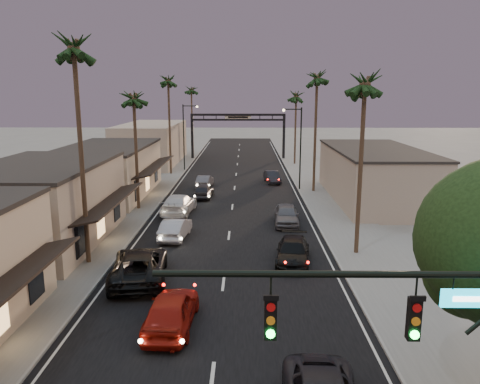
{
  "coord_description": "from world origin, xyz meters",
  "views": [
    {
      "loc": [
        1.23,
        -5.66,
        10.48
      ],
      "look_at": [
        0.78,
        32.01,
        2.5
      ],
      "focal_mm": 35.0,
      "sensor_mm": 36.0,
      "label": 1
    }
  ],
  "objects_px": {
    "palm_lc": "(133,93)",
    "oncoming_silver": "(175,228)",
    "streetlight_right": "(298,142)",
    "palm_rb": "(317,74)",
    "palm_far": "(191,88)",
    "streetlight_left": "(186,132)",
    "curbside_black": "(293,252)",
    "palm_lb": "(73,41)",
    "palm_ld": "(168,77)",
    "oncoming_red": "(171,310)",
    "traffic_signal": "(443,338)",
    "palm_ra": "(365,77)",
    "arch": "(238,125)",
    "palm_rc": "(296,93)",
    "oncoming_pickup": "(139,265)"
  },
  "relations": [
    {
      "from": "arch",
      "to": "streetlight_right",
      "type": "xyz_separation_m",
      "value": [
        6.92,
        -25.0,
        -0.2
      ]
    },
    {
      "from": "palm_rc",
      "to": "streetlight_left",
      "type": "bearing_deg",
      "value": -158.86
    },
    {
      "from": "palm_lb",
      "to": "palm_lc",
      "type": "relative_size",
      "value": 1.25
    },
    {
      "from": "palm_lb",
      "to": "palm_lc",
      "type": "distance_m",
      "value": 14.3
    },
    {
      "from": "curbside_black",
      "to": "palm_rb",
      "type": "bearing_deg",
      "value": 86.01
    },
    {
      "from": "streetlight_left",
      "to": "oncoming_pickup",
      "type": "height_order",
      "value": "streetlight_left"
    },
    {
      "from": "streetlight_left",
      "to": "palm_far",
      "type": "relative_size",
      "value": 0.68
    },
    {
      "from": "traffic_signal",
      "to": "palm_lb",
      "type": "relative_size",
      "value": 0.56
    },
    {
      "from": "palm_ld",
      "to": "palm_far",
      "type": "relative_size",
      "value": 1.08
    },
    {
      "from": "streetlight_right",
      "to": "palm_rb",
      "type": "distance_m",
      "value": 7.35
    },
    {
      "from": "arch",
      "to": "palm_rc",
      "type": "height_order",
      "value": "palm_rc"
    },
    {
      "from": "palm_far",
      "to": "oncoming_silver",
      "type": "height_order",
      "value": "palm_far"
    },
    {
      "from": "palm_ra",
      "to": "oncoming_silver",
      "type": "distance_m",
      "value": 16.79
    },
    {
      "from": "traffic_signal",
      "to": "oncoming_red",
      "type": "xyz_separation_m",
      "value": [
        -7.8,
        9.88,
        -4.22
      ]
    },
    {
      "from": "arch",
      "to": "palm_lb",
      "type": "bearing_deg",
      "value": -100.16
    },
    {
      "from": "arch",
      "to": "palm_rc",
      "type": "xyz_separation_m",
      "value": [
        8.6,
        -6.0,
        4.94
      ]
    },
    {
      "from": "oncoming_silver",
      "to": "palm_lc",
      "type": "bearing_deg",
      "value": -56.41
    },
    {
      "from": "traffic_signal",
      "to": "streetlight_right",
      "type": "distance_m",
      "value": 41.02
    },
    {
      "from": "palm_lb",
      "to": "oncoming_silver",
      "type": "xyz_separation_m",
      "value": [
        4.69,
        5.3,
        -12.64
      ]
    },
    {
      "from": "palm_lb",
      "to": "palm_rc",
      "type": "distance_m",
      "value": 45.48
    },
    {
      "from": "streetlight_left",
      "to": "curbside_black",
      "type": "relative_size",
      "value": 1.81
    },
    {
      "from": "palm_rc",
      "to": "palm_far",
      "type": "distance_m",
      "value": 21.97
    },
    {
      "from": "arch",
      "to": "oncoming_red",
      "type": "distance_m",
      "value": 56.35
    },
    {
      "from": "palm_rc",
      "to": "oncoming_silver",
      "type": "bearing_deg",
      "value": -108.83
    },
    {
      "from": "palm_ra",
      "to": "oncoming_pickup",
      "type": "bearing_deg",
      "value": -160.98
    },
    {
      "from": "palm_ld",
      "to": "curbside_black",
      "type": "height_order",
      "value": "palm_ld"
    },
    {
      "from": "oncoming_silver",
      "to": "palm_far",
      "type": "bearing_deg",
      "value": -79.78
    },
    {
      "from": "streetlight_left",
      "to": "palm_rb",
      "type": "distance_m",
      "value": 22.07
    },
    {
      "from": "streetlight_right",
      "to": "palm_lb",
      "type": "relative_size",
      "value": 0.59
    },
    {
      "from": "palm_lc",
      "to": "oncoming_silver",
      "type": "xyz_separation_m",
      "value": [
        4.69,
        -8.7,
        -9.72
      ]
    },
    {
      "from": "streetlight_right",
      "to": "palm_ld",
      "type": "distance_m",
      "value": 19.78
    },
    {
      "from": "streetlight_left",
      "to": "oncoming_silver",
      "type": "xyz_separation_m",
      "value": [
        3.01,
        -30.7,
        -4.58
      ]
    },
    {
      "from": "streetlight_right",
      "to": "oncoming_red",
      "type": "xyz_separation_m",
      "value": [
        -9.03,
        -31.12,
        -4.47
      ]
    },
    {
      "from": "palm_lc",
      "to": "streetlight_left",
      "type": "bearing_deg",
      "value": 85.63
    },
    {
      "from": "streetlight_right",
      "to": "palm_ra",
      "type": "bearing_deg",
      "value": -85.43
    },
    {
      "from": "palm_ld",
      "to": "oncoming_silver",
      "type": "height_order",
      "value": "palm_ld"
    },
    {
      "from": "streetlight_left",
      "to": "palm_lb",
      "type": "xyz_separation_m",
      "value": [
        -1.68,
        -36.0,
        8.06
      ]
    },
    {
      "from": "traffic_signal",
      "to": "oncoming_silver",
      "type": "relative_size",
      "value": 1.87
    },
    {
      "from": "palm_rb",
      "to": "palm_rc",
      "type": "bearing_deg",
      "value": 90.0
    },
    {
      "from": "palm_rc",
      "to": "oncoming_red",
      "type": "xyz_separation_m",
      "value": [
        -10.71,
        -50.12,
        -9.61
      ]
    },
    {
      "from": "streetlight_right",
      "to": "palm_far",
      "type": "height_order",
      "value": "palm_far"
    },
    {
      "from": "palm_lb",
      "to": "curbside_black",
      "type": "height_order",
      "value": "palm_lb"
    },
    {
      "from": "traffic_signal",
      "to": "streetlight_left",
      "type": "xyz_separation_m",
      "value": [
        -12.61,
        54.0,
        0.25
      ]
    },
    {
      "from": "palm_rb",
      "to": "oncoming_silver",
      "type": "xyz_separation_m",
      "value": [
        -12.51,
        -16.7,
        -11.67
      ]
    },
    {
      "from": "palm_lb",
      "to": "palm_lc",
      "type": "bearing_deg",
      "value": 90.0
    },
    {
      "from": "palm_ld",
      "to": "oncoming_red",
      "type": "distance_m",
      "value": 43.2
    },
    {
      "from": "palm_rb",
      "to": "traffic_signal",
      "type": "bearing_deg",
      "value": -94.16
    },
    {
      "from": "traffic_signal",
      "to": "curbside_black",
      "type": "distance_m",
      "value": 18.9
    },
    {
      "from": "traffic_signal",
      "to": "palm_ld",
      "type": "distance_m",
      "value": 53.47
    },
    {
      "from": "palm_rb",
      "to": "palm_rc",
      "type": "relative_size",
      "value": 1.16
    }
  ]
}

